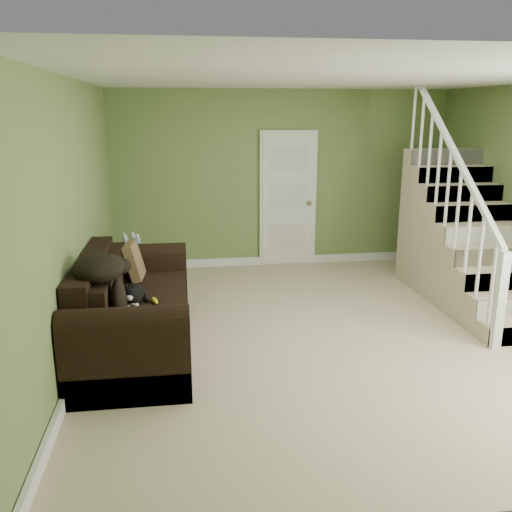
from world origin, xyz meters
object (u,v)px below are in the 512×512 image
object	(u,v)px
sofa	(131,313)
banana	(155,301)
cat	(133,294)
side_table	(134,272)

from	to	relation	value
sofa	banana	size ratio (longest dim) A/B	13.73
cat	banana	distance (m)	0.21
side_table	cat	distance (m)	1.81
side_table	cat	xyz separation A→B (m)	(0.14, -1.78, 0.31)
side_table	cat	world-z (taller)	side_table
cat	banana	size ratio (longest dim) A/B	3.02
sofa	banana	world-z (taller)	sofa
side_table	cat	bearing A→B (deg)	-85.41
sofa	cat	size ratio (longest dim) A/B	4.55
sofa	cat	bearing A→B (deg)	-73.32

